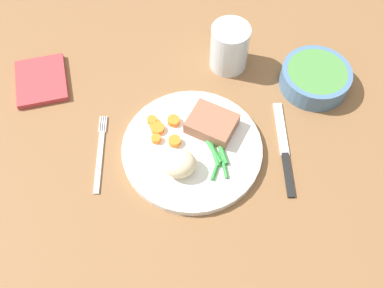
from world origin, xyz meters
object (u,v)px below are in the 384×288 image
fork (100,154)px  napkin (41,81)px  water_glass (229,50)px  meat_portion (210,124)px  salad_bowl (315,77)px  knife (284,150)px  dinner_plate (192,149)px

fork → napkin: bearing=128.4°
fork → water_glass: size_ratio=1.66×
meat_portion → salad_bowl: bearing=27.2°
water_glass → knife: bearing=-67.0°
salad_bowl → napkin: (-56.08, 1.89, -1.83)cm
fork → dinner_plate: bearing=1.4°
water_glass → napkin: water_glass is taller
knife → water_glass: size_ratio=2.05×
dinner_plate → meat_portion: size_ratio=3.05×
water_glass → dinner_plate: bearing=-110.8°
dinner_plate → meat_portion: (3.53, 4.12, 2.20)cm
meat_portion → salad_bowl: same height
dinner_plate → water_glass: water_glass is taller
meat_portion → knife: meat_portion is taller
meat_portion → napkin: size_ratio=0.71×
water_glass → napkin: bearing=-173.8°
fork → salad_bowl: salad_bowl is taller
salad_bowl → napkin: size_ratio=1.15×
knife → napkin: size_ratio=1.69×
water_glass → fork: bearing=-139.5°
knife → salad_bowl: bearing=60.7°
meat_portion → salad_bowl: size_ratio=0.61×
knife → napkin: 51.19cm
meat_portion → knife: bearing=-17.7°
water_glass → napkin: 39.28cm
dinner_plate → fork: (-17.23, -0.26, -0.60)cm
fork → salad_bowl: bearing=20.6°
dinner_plate → fork: dinner_plate is taller
knife → salad_bowl: salad_bowl is taller
knife → napkin: bearing=157.8°
water_glass → meat_portion: bearing=-104.9°
fork → water_glass: 33.60cm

